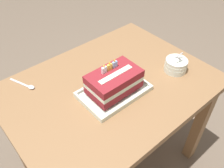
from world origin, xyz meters
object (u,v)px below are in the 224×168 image
(foil_tray, at_px, (114,92))
(bowl_stack, at_px, (176,65))
(serving_spoon_near_tray, at_px, (28,86))
(birthday_cake, at_px, (114,81))

(foil_tray, xyz_separation_m, bowl_stack, (0.35, -0.08, 0.03))
(foil_tray, height_order, bowl_stack, bowl_stack)
(foil_tray, relative_size, bowl_stack, 2.72)
(foil_tray, xyz_separation_m, serving_spoon_near_tray, (-0.29, 0.30, -0.00))
(foil_tray, distance_m, bowl_stack, 0.36)
(serving_spoon_near_tray, bearing_deg, bowl_stack, -30.73)
(foil_tray, relative_size, birthday_cake, 1.33)
(foil_tray, height_order, birthday_cake, birthday_cake)
(birthday_cake, bearing_deg, foil_tray, -90.00)
(birthday_cake, bearing_deg, serving_spoon_near_tray, 133.77)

